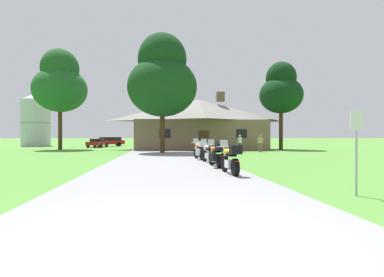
{
  "coord_description": "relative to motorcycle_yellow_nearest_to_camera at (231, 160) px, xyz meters",
  "views": [
    {
      "loc": [
        -0.31,
        -4.39,
        1.49
      ],
      "look_at": [
        1.9,
        16.9,
        1.35
      ],
      "focal_mm": 28.71,
      "sensor_mm": 36.0,
      "label": 1
    }
  ],
  "objects": [
    {
      "name": "tree_left_far",
      "position": [
        -13.94,
        24.66,
        6.88
      ],
      "size": [
        5.95,
        5.95,
        11.41
      ],
      "color": "#422D19",
      "rests_on": "ground"
    },
    {
      "name": "motorcycle_orange_second_in_row",
      "position": [
        -0.03,
        2.73,
        -0.01
      ],
      "size": [
        0.83,
        2.08,
        1.3
      ],
      "rotation": [
        0.0,
        0.0,
        0.09
      ],
      "color": "black",
      "rests_on": "asphalt_driveway"
    },
    {
      "name": "bystander_white_shirt_near_lodge",
      "position": [
        4.93,
        17.33,
        0.31
      ],
      "size": [
        0.34,
        0.51,
        1.67
      ],
      "rotation": [
        0.0,
        0.0,
        1.98
      ],
      "color": "navy",
      "rests_on": "ground"
    },
    {
      "name": "bystander_tan_shirt_beside_signpost",
      "position": [
        6.95,
        17.36,
        0.33
      ],
      "size": [
        0.53,
        0.31,
        1.69
      ],
      "rotation": [
        0.0,
        0.0,
        6.01
      ],
      "color": "#75664C",
      "rests_on": "ground"
    },
    {
      "name": "motorcycle_orange_fourth_in_row",
      "position": [
        -0.17,
        7.63,
        -0.01
      ],
      "size": [
        0.9,
        2.08,
        1.3
      ],
      "rotation": [
        0.0,
        0.0,
        0.14
      ],
      "color": "black",
      "rests_on": "asphalt_driveway"
    },
    {
      "name": "metal_signpost_roadside",
      "position": [
        2.24,
        -4.18,
        0.73
      ],
      "size": [
        0.36,
        0.06,
        2.14
      ],
      "color": "#9EA0A5",
      "rests_on": "ground"
    },
    {
      "name": "stone_lodge",
      "position": [
        1.78,
        23.95,
        2.36
      ],
      "size": [
        15.02,
        8.88,
        6.69
      ],
      "color": "brown",
      "rests_on": "ground"
    },
    {
      "name": "motorcycle_silver_third_in_row",
      "position": [
        -0.0,
        5.0,
        0.0
      ],
      "size": [
        0.82,
        2.07,
        1.3
      ],
      "rotation": [
        0.0,
        0.0,
        0.18
      ],
      "color": "black",
      "rests_on": "asphalt_driveway"
    },
    {
      "name": "motorcycle_orange_farthest_in_row",
      "position": [
        0.07,
        10.21,
        -0.01
      ],
      "size": [
        0.9,
        2.08,
        1.3
      ],
      "rotation": [
        0.0,
        0.0,
        0.14
      ],
      "color": "black",
      "rests_on": "asphalt_driveway"
    },
    {
      "name": "tree_right_of_lodge",
      "position": [
        10.97,
        22.12,
        6.12
      ],
      "size": [
        4.86,
        4.86,
        9.95
      ],
      "color": "#422D19",
      "rests_on": "ground"
    },
    {
      "name": "motorcycle_yellow_nearest_to_camera",
      "position": [
        0.0,
        0.0,
        0.0
      ],
      "size": [
        0.66,
        2.08,
        1.3
      ],
      "rotation": [
        0.0,
        0.0,
        0.06
      ],
      "color": "black",
      "rests_on": "asphalt_driveway"
    },
    {
      "name": "metal_silo_distant",
      "position": [
        -21.87,
        38.39,
        3.49
      ],
      "size": [
        4.37,
        4.37,
        8.21
      ],
      "color": "#B2B7BC",
      "rests_on": "ground"
    },
    {
      "name": "asphalt_driveway",
      "position": [
        -2.35,
        10.99,
        -0.59
      ],
      "size": [
        6.4,
        80.0,
        0.06
      ],
      "primitive_type": "cube",
      "color": "gray",
      "rests_on": "ground"
    },
    {
      "name": "tree_by_lodge_front",
      "position": [
        -2.47,
        16.04,
        6.0
      ],
      "size": [
        6.18,
        6.18,
        10.68
      ],
      "color": "#422D19",
      "rests_on": "ground"
    },
    {
      "name": "parked_red_suv_far_left",
      "position": [
        -10.42,
        36.36,
        0.16
      ],
      "size": [
        4.92,
        2.94,
        1.4
      ],
      "rotation": [
        0.0,
        0.0,
        1.83
      ],
      "color": "maroon",
      "rests_on": "ground"
    },
    {
      "name": "ground_plane",
      "position": [
        -2.35,
        12.99,
        -0.62
      ],
      "size": [
        500.0,
        500.0,
        0.0
      ],
      "primitive_type": "plane",
      "color": "#4C8433"
    },
    {
      "name": "parked_red_sedan_far_left",
      "position": [
        -11.23,
        31.83,
        0.02
      ],
      "size": [
        2.33,
        4.39,
        1.2
      ],
      "rotation": [
        0.0,
        0.0,
        -0.12
      ],
      "color": "maroon",
      "rests_on": "ground"
    }
  ]
}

